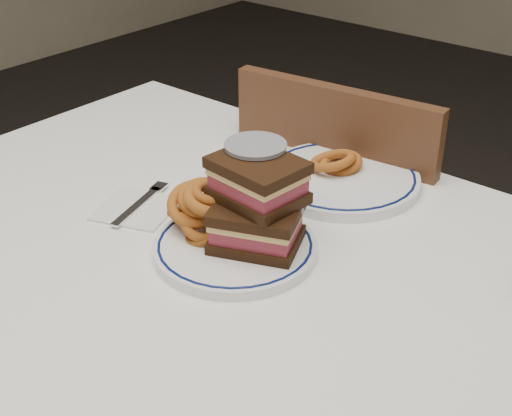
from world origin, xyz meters
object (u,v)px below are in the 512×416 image
Objects in this scene: reuben_sandwich at (257,203)px; far_plate at (341,178)px; chair_far at (351,248)px; main_plate at (235,247)px; beer_mug at (257,190)px.

reuben_sandwich is 0.27m from far_plate.
reuben_sandwich is (0.11, -0.45, 0.35)m from chair_far.
beer_mug reaches higher than main_plate.
chair_far is 3.27× the size of far_plate.
reuben_sandwich is at bearing -50.39° from beer_mug.
chair_far is 0.56m from main_plate.
reuben_sandwich is at bearing -84.89° from far_plate.
reuben_sandwich is at bearing 49.81° from main_plate.
chair_far is 3.67× the size of main_plate.
chair_far is at bearing 101.07° from beer_mug.
beer_mug is 0.23m from far_plate.
main_plate is at bearing -82.71° from beer_mug.
far_plate reaches higher than main_plate.
chair_far reaches higher than main_plate.
main_plate is 1.57× the size of reuben_sandwich.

